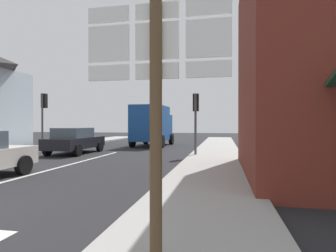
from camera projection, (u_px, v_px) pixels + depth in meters
name	position (u px, v px, depth m)	size (l,w,h in m)	color
ground_plane	(102.00, 156.00, 14.67)	(80.00, 80.00, 0.00)	#232326
sidewalk_right	(214.00, 163.00, 11.58)	(2.61, 44.00, 0.14)	#9E9B96
lane_centre_stripe	(58.00, 168.00, 10.75)	(0.16, 12.00, 0.01)	silver
sedan_far	(75.00, 140.00, 16.01)	(1.99, 4.21, 1.47)	black
delivery_truck	(152.00, 125.00, 21.58)	(2.57, 5.04, 3.05)	#19478C
route_sign_post	(156.00, 95.00, 3.15)	(1.66, 0.14, 3.20)	brown
traffic_light_near_left	(44.00, 108.00, 17.64)	(0.30, 0.49, 3.60)	#47474C
traffic_light_near_right	(196.00, 110.00, 14.44)	(0.30, 0.49, 3.25)	#47474C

